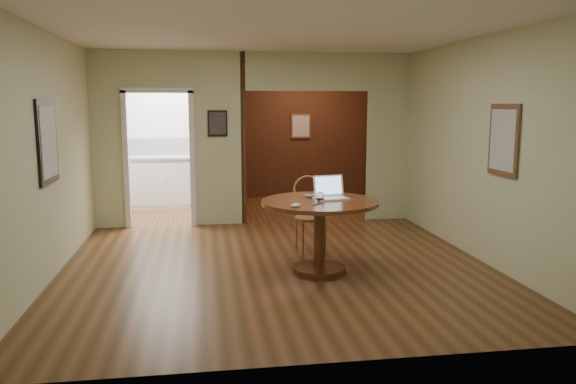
{
  "coord_description": "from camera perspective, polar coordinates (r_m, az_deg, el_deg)",
  "views": [
    {
      "loc": [
        -0.84,
        -6.32,
        1.9
      ],
      "look_at": [
        0.09,
        -0.2,
        0.92
      ],
      "focal_mm": 35.0,
      "sensor_mm": 36.0,
      "label": 1
    }
  ],
  "objects": [
    {
      "name": "open_laptop",
      "position": [
        6.46,
        4.29,
        -0.05
      ],
      "size": [
        0.41,
        0.38,
        0.26
      ],
      "rotation": [
        0.0,
        0.0,
        0.19
      ],
      "color": "white",
      "rests_on": "dining_table"
    },
    {
      "name": "closed_laptop",
      "position": [
        6.55,
        3.34,
        -0.4
      ],
      "size": [
        0.4,
        0.34,
        0.03
      ],
      "primitive_type": "imported",
      "rotation": [
        0.0,
        0.0,
        0.4
      ],
      "color": "#B4B4B9",
      "rests_on": "dining_table"
    },
    {
      "name": "wine_glass",
      "position": [
        6.27,
        3.3,
        -0.44
      ],
      "size": [
        0.1,
        0.1,
        0.11
      ],
      "primitive_type": null,
      "color": "white",
      "rests_on": "dining_table"
    },
    {
      "name": "grocery_bag",
      "position": [
        10.55,
        -7.11,
        4.53
      ],
      "size": [
        0.34,
        0.3,
        0.31
      ],
      "primitive_type": "ellipsoid",
      "rotation": [
        0.0,
        0.0,
        -0.1
      ],
      "color": "beige",
      "rests_on": "kitchen_cabinet"
    },
    {
      "name": "dining_table",
      "position": [
        6.36,
        3.23,
        -2.76
      ],
      "size": [
        1.32,
        1.32,
        0.82
      ],
      "rotation": [
        0.0,
        0.0,
        -0.31
      ],
      "color": "brown",
      "rests_on": "ground"
    },
    {
      "name": "mouse",
      "position": [
        5.87,
        0.8,
        -1.38
      ],
      "size": [
        0.13,
        0.1,
        0.05
      ],
      "primitive_type": "ellipsoid",
      "rotation": [
        0.0,
        0.0,
        0.34
      ],
      "color": "white",
      "rests_on": "dining_table"
    },
    {
      "name": "kitchen_cabinet",
      "position": [
        10.63,
        -11.36,
        1.06
      ],
      "size": [
        2.06,
        0.6,
        0.94
      ],
      "color": "white",
      "rests_on": "ground"
    },
    {
      "name": "pen",
      "position": [
        6.05,
        2.97,
        -1.27
      ],
      "size": [
        0.1,
        0.09,
        0.01
      ],
      "primitive_type": "cylinder",
      "rotation": [
        0.0,
        1.57,
        0.73
      ],
      "color": "#0C1755",
      "rests_on": "dining_table"
    },
    {
      "name": "floor",
      "position": [
        6.65,
        -1.06,
        -7.65
      ],
      "size": [
        5.0,
        5.0,
        0.0
      ],
      "primitive_type": "plane",
      "color": "#442B13",
      "rests_on": "ground"
    },
    {
      "name": "chair",
      "position": [
        7.29,
        2.17,
        -1.77
      ],
      "size": [
        0.46,
        0.46,
        0.98
      ],
      "rotation": [
        0.0,
        0.0,
        0.12
      ],
      "color": "#955535",
      "rests_on": "ground"
    },
    {
      "name": "room_shell",
      "position": [
        9.44,
        -6.44,
        5.18
      ],
      "size": [
        5.2,
        7.5,
        5.0
      ],
      "color": "white",
      "rests_on": "ground"
    }
  ]
}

